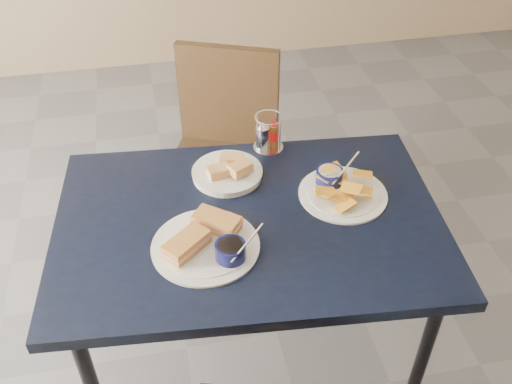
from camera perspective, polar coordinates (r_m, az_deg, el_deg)
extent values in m
plane|color=#56565C|center=(2.40, -6.97, -15.20)|extent=(6.00, 6.00, 0.00)
cube|color=black|center=(1.80, -0.68, -3.12)|extent=(1.28, 0.92, 0.04)
cylinder|color=black|center=(2.03, 16.54, -14.89)|extent=(0.04, 0.04, 0.71)
cylinder|color=black|center=(2.30, -15.26, -6.24)|extent=(0.04, 0.04, 0.71)
cylinder|color=black|center=(2.40, 10.27, -2.72)|extent=(0.04, 0.04, 0.71)
cube|color=black|center=(2.49, -3.58, 2.43)|extent=(0.56, 0.55, 0.04)
cylinder|color=black|center=(2.50, -6.80, -4.63)|extent=(0.04, 0.04, 0.43)
cylinder|color=black|center=(2.54, 1.17, -3.54)|extent=(0.04, 0.04, 0.43)
cylinder|color=black|center=(2.75, -7.57, 0.16)|extent=(0.04, 0.04, 0.43)
cylinder|color=black|center=(2.78, -0.31, 1.10)|extent=(0.04, 0.04, 0.43)
cube|color=black|center=(2.50, -4.49, 9.55)|extent=(0.42, 0.21, 0.46)
cylinder|color=white|center=(1.70, -5.07, -5.40)|extent=(0.32, 0.32, 0.01)
cylinder|color=white|center=(1.70, -5.08, -5.27)|extent=(0.26, 0.26, 0.00)
cube|color=#C98B48|center=(1.67, -6.96, -5.18)|extent=(0.15, 0.14, 0.04)
cube|color=tan|center=(1.68, -6.94, -5.29)|extent=(0.16, 0.15, 0.01)
cube|color=#C98B48|center=(1.73, -3.94, -3.01)|extent=(0.15, 0.14, 0.04)
cube|color=tan|center=(1.73, -3.93, -3.12)|extent=(0.16, 0.15, 0.01)
cylinder|color=#0A0C39|center=(1.64, -2.57, -5.89)|extent=(0.09, 0.09, 0.05)
cylinder|color=black|center=(1.63, -2.58, -5.50)|extent=(0.08, 0.08, 0.01)
cylinder|color=silver|center=(1.60, -0.90, -5.10)|extent=(0.11, 0.07, 0.08)
cylinder|color=white|center=(1.89, 8.67, -0.21)|extent=(0.29, 0.29, 0.01)
cylinder|color=white|center=(1.89, 8.69, -0.08)|extent=(0.24, 0.24, 0.00)
cube|color=gold|center=(1.83, 8.90, -1.54)|extent=(0.08, 0.07, 0.03)
cube|color=gold|center=(1.85, 6.88, -0.48)|extent=(0.07, 0.08, 0.03)
cube|color=gold|center=(1.85, 8.66, -0.62)|extent=(0.08, 0.07, 0.02)
cube|color=gold|center=(1.90, 8.19, 1.09)|extent=(0.07, 0.06, 0.02)
cube|color=gold|center=(1.85, 6.89, -0.03)|extent=(0.07, 0.05, 0.02)
cube|color=gold|center=(1.93, 8.04, 2.08)|extent=(0.06, 0.08, 0.02)
cube|color=gold|center=(1.86, 10.55, 0.10)|extent=(0.08, 0.07, 0.01)
cube|color=gold|center=(1.89, 7.14, 1.58)|extent=(0.08, 0.07, 0.03)
cube|color=gold|center=(1.91, 10.59, 1.67)|extent=(0.08, 0.07, 0.02)
cube|color=gold|center=(1.84, 9.49, 0.29)|extent=(0.08, 0.07, 0.02)
cylinder|color=#0A0C39|center=(1.91, 7.35, 1.55)|extent=(0.09, 0.09, 0.05)
cylinder|color=beige|center=(1.90, 7.39, 1.93)|extent=(0.08, 0.08, 0.01)
cylinder|color=silver|center=(1.88, 8.95, 2.37)|extent=(0.11, 0.07, 0.08)
cylinder|color=white|center=(1.95, -2.89, 1.81)|extent=(0.24, 0.24, 0.02)
cylinder|color=white|center=(1.94, -2.90, 2.06)|extent=(0.19, 0.19, 0.00)
cube|color=tan|center=(1.91, -3.71, 2.03)|extent=(0.08, 0.06, 0.03)
cube|color=tan|center=(1.95, -2.48, 3.24)|extent=(0.09, 0.07, 0.03)
cube|color=tan|center=(1.90, -1.59, 2.40)|extent=(0.09, 0.08, 0.03)
cylinder|color=silver|center=(2.08, 1.22, 4.50)|extent=(0.11, 0.11, 0.01)
cylinder|color=silver|center=(2.08, 1.97, 6.67)|extent=(0.01, 0.01, 0.13)
cylinder|color=silver|center=(2.06, 0.12, 6.47)|extent=(0.01, 0.01, 0.13)
cylinder|color=silver|center=(2.01, 0.51, 5.42)|extent=(0.01, 0.01, 0.13)
cylinder|color=silver|center=(2.02, 2.40, 5.63)|extent=(0.01, 0.01, 0.13)
torus|color=silver|center=(2.01, 1.27, 7.47)|extent=(0.10, 0.10, 0.00)
cylinder|color=silver|center=(2.05, 0.64, 5.47)|extent=(0.05, 0.05, 0.08)
cone|color=silver|center=(2.02, 0.65, 6.72)|extent=(0.04, 0.04, 0.02)
cylinder|color=brown|center=(2.06, 1.81, 5.68)|extent=(0.03, 0.03, 0.08)
cylinder|color=#B90A0A|center=(2.06, 1.81, 5.68)|extent=(0.03, 0.03, 0.03)
cylinder|color=#B90A0A|center=(2.04, 1.84, 6.88)|extent=(0.02, 0.02, 0.02)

